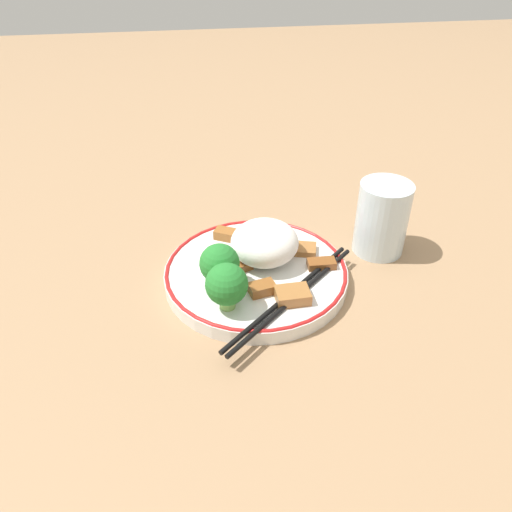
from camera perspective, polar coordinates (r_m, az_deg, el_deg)
The scene contains 14 objects.
ground_plane at distance 0.64m, azimuth 0.00°, elevation -2.76°, with size 3.00×3.00×0.00m, color #9E7A56.
plate at distance 0.63m, azimuth 0.00°, elevation -1.99°, with size 0.23×0.23×0.02m.
rice_mound at distance 0.63m, azimuth 0.99°, elevation 1.54°, with size 0.09×0.08×0.05m.
broccoli_back_left at distance 0.58m, azimuth -4.19°, elevation -0.90°, with size 0.05×0.05×0.06m.
broccoli_back_center at distance 0.55m, azimuth -3.37°, elevation -3.32°, with size 0.05×0.05×0.06m.
meat_near_front at distance 0.68m, azimuth -0.29°, elevation 2.44°, with size 0.04×0.03×0.01m.
meat_near_left at distance 0.66m, azimuth 5.49°, elevation 0.79°, with size 0.04×0.03×0.01m.
meat_near_right at distance 0.68m, azimuth -3.42°, elevation 2.49°, with size 0.04×0.03×0.01m.
meat_near_back at distance 0.59m, azimuth 0.77°, elevation -3.72°, with size 0.03×0.03×0.01m.
meat_on_rice_edge at distance 0.63m, azimuth -1.60°, elevation -0.86°, with size 0.03×0.03×0.01m.
meat_mid_left at distance 0.63m, azimuth 7.49°, elevation -0.89°, with size 0.04×0.02×0.01m.
meat_mid_right at distance 0.58m, azimuth 4.20°, elevation -4.51°, with size 0.04×0.03×0.01m.
chopsticks at distance 0.58m, azimuth 4.14°, elevation -4.57°, with size 0.19×0.17×0.01m.
drinking_glass at distance 0.69m, azimuth 14.20°, elevation 4.20°, with size 0.07×0.07×0.10m.
Camera 1 is at (-0.08, -0.49, 0.40)m, focal length 35.00 mm.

